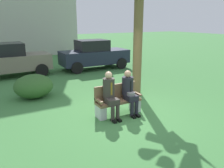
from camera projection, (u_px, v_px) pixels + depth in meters
name	position (u px, v px, depth m)	size (l,w,h in m)	color
ground_plane	(125.00, 114.00, 6.82)	(80.00, 80.00, 0.00)	#3F7B3E
park_bench	(118.00, 101.00, 6.71)	(1.39, 0.44, 0.90)	brown
seated_man_left	(110.00, 93.00, 6.37)	(0.34, 0.72, 1.35)	#38332D
seated_man_right	(129.00, 90.00, 6.67)	(0.34, 0.72, 1.32)	#23232D
palm_tree_tall	(138.00, 4.00, 7.94)	(1.68, 1.60, 4.78)	brown
shrub_near_bench	(34.00, 86.00, 8.13)	(1.38, 1.27, 0.86)	#325E29
parked_car_near	(8.00, 60.00, 11.08)	(3.96, 1.83, 1.68)	slate
parked_car_far	(94.00, 55.00, 12.92)	(3.92, 1.74, 1.68)	#1E2338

